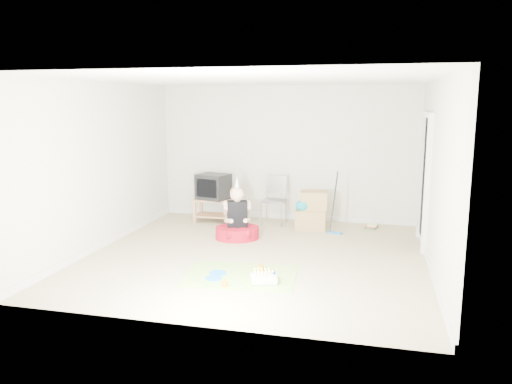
% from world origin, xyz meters
% --- Properties ---
extents(ground, '(5.00, 5.00, 0.00)m').
position_xyz_m(ground, '(0.00, 0.00, 0.00)').
color(ground, tan).
rests_on(ground, ground).
extents(doorway_recess, '(0.02, 0.90, 2.05)m').
position_xyz_m(doorway_recess, '(2.48, 1.20, 1.02)').
color(doorway_recess, black).
rests_on(doorway_recess, ground).
extents(tv_stand, '(0.71, 0.45, 0.44)m').
position_xyz_m(tv_stand, '(-1.32, 1.95, 0.26)').
color(tv_stand, '#AA724D').
rests_on(tv_stand, ground).
extents(crt_tv, '(0.67, 0.61, 0.48)m').
position_xyz_m(crt_tv, '(-1.32, 1.95, 0.68)').
color(crt_tv, black).
rests_on(crt_tv, tv_stand).
extents(folding_chair, '(0.45, 0.43, 0.94)m').
position_xyz_m(folding_chair, '(-0.14, 1.99, 0.46)').
color(folding_chair, gray).
rests_on(folding_chair, ground).
extents(cardboard_boxes, '(0.59, 0.48, 0.69)m').
position_xyz_m(cardboard_boxes, '(0.59, 1.81, 0.33)').
color(cardboard_boxes, '#A88451').
rests_on(cardboard_boxes, ground).
extents(floor_mop, '(0.28, 0.35, 1.06)m').
position_xyz_m(floor_mop, '(1.04, 1.57, 0.26)').
color(floor_mop, blue).
rests_on(floor_mop, ground).
extents(book_pile, '(0.26, 0.29, 0.08)m').
position_xyz_m(book_pile, '(1.68, 2.11, 0.04)').
color(book_pile, '#23692E').
rests_on(book_pile, ground).
extents(seated_woman, '(0.94, 0.94, 1.06)m').
position_xyz_m(seated_woman, '(-0.54, 0.85, 0.23)').
color(seated_woman, '#AF1022').
rests_on(seated_woman, ground).
extents(party_mat, '(1.55, 1.18, 0.01)m').
position_xyz_m(party_mat, '(0.01, -0.93, 0.00)').
color(party_mat, '#F63381').
rests_on(party_mat, ground).
extents(birthday_cake, '(0.39, 0.35, 0.15)m').
position_xyz_m(birthday_cake, '(0.36, -1.10, 0.05)').
color(birthday_cake, white).
rests_on(birthday_cake, party_mat).
extents(blue_plate_near, '(0.31, 0.31, 0.01)m').
position_xyz_m(blue_plate_near, '(-0.31, -0.92, 0.01)').
color(blue_plate_near, blue).
rests_on(blue_plate_near, party_mat).
extents(blue_plate_far, '(0.28, 0.28, 0.01)m').
position_xyz_m(blue_plate_far, '(-0.30, -1.13, 0.01)').
color(blue_plate_far, blue).
rests_on(blue_plate_far, party_mat).
extents(orange_cup_near, '(0.10, 0.10, 0.09)m').
position_xyz_m(orange_cup_near, '(0.23, -0.69, 0.05)').
color(orange_cup_near, orange).
rests_on(orange_cup_near, party_mat).
extents(orange_cup_far, '(0.09, 0.09, 0.08)m').
position_xyz_m(orange_cup_far, '(-0.07, -1.37, 0.05)').
color(orange_cup_far, orange).
rests_on(orange_cup_far, party_mat).
extents(blue_party_hat, '(0.12, 0.12, 0.16)m').
position_xyz_m(blue_party_hat, '(0.48, -1.00, 0.09)').
color(blue_party_hat, '#1B2BC1').
rests_on(blue_party_hat, party_mat).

